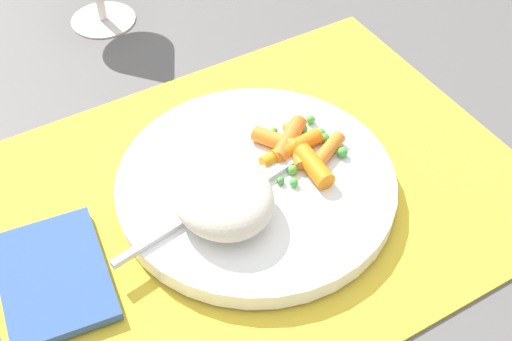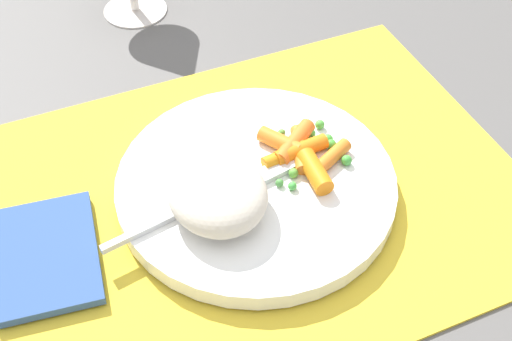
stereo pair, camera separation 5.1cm
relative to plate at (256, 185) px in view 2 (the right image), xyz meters
name	(u,v)px [view 2 (the right image)]	position (x,y,z in m)	size (l,w,h in m)	color
ground_plane	(256,195)	(0.00, 0.00, -0.01)	(2.40, 2.40, 0.00)	#565451
placemat	(256,193)	(0.00, 0.00, -0.01)	(0.48, 0.37, 0.01)	gold
plate	(256,185)	(0.00, 0.00, 0.00)	(0.25, 0.25, 0.02)	white
rice_mound	(217,193)	(-0.04, -0.02, 0.03)	(0.08, 0.09, 0.04)	beige
carrot_portion	(301,153)	(0.05, 0.01, 0.02)	(0.08, 0.09, 0.02)	orange
pea_scatter	(314,155)	(0.06, 0.00, 0.01)	(0.07, 0.08, 0.01)	#4E943B
fork	(225,191)	(-0.03, -0.01, 0.01)	(0.19, 0.04, 0.01)	silver
napkin	(45,252)	(-0.19, 0.00, 0.00)	(0.08, 0.12, 0.01)	#33518C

